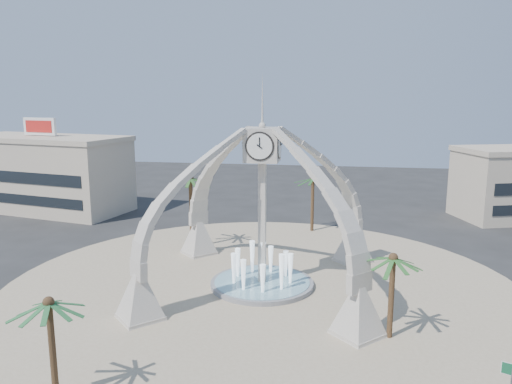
% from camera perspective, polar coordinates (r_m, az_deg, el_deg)
% --- Properties ---
extents(ground, '(140.00, 140.00, 0.00)m').
position_cam_1_polar(ground, '(39.51, 0.69, -10.73)').
color(ground, '#282828').
rests_on(ground, ground).
extents(plaza, '(40.00, 40.00, 0.06)m').
position_cam_1_polar(plaza, '(39.49, 0.69, -10.69)').
color(plaza, tan).
rests_on(plaza, ground).
extents(clock_tower, '(17.94, 17.94, 16.30)m').
position_cam_1_polar(clock_tower, '(37.60, 0.71, -1.50)').
color(clock_tower, beige).
rests_on(clock_tower, ground).
extents(fountain, '(8.00, 8.00, 3.62)m').
position_cam_1_polar(fountain, '(39.40, 0.69, -10.34)').
color(fountain, gray).
rests_on(fountain, ground).
extents(building_nw, '(23.75, 13.73, 11.90)m').
position_cam_1_polar(building_nw, '(70.05, -23.10, 2.03)').
color(building_nw, '#C2B197').
rests_on(building_nw, ground).
extents(palm_east, '(3.90, 3.90, 5.81)m').
position_cam_1_polar(palm_east, '(30.96, 15.42, -7.39)').
color(palm_east, brown).
rests_on(palm_east, ground).
extents(palm_west, '(4.64, 4.64, 7.67)m').
position_cam_1_polar(palm_west, '(47.75, -7.51, 1.45)').
color(palm_west, brown).
rests_on(palm_west, ground).
extents(palm_north, '(4.71, 4.71, 6.55)m').
position_cam_1_polar(palm_north, '(54.02, 6.53, 1.44)').
color(palm_north, brown).
rests_on(palm_north, ground).
extents(palm_south, '(4.26, 4.26, 5.74)m').
position_cam_1_polar(palm_south, '(25.75, -22.62, -11.72)').
color(palm_south, brown).
rests_on(palm_south, ground).
extents(street_sign, '(0.92, 0.43, 2.70)m').
position_cam_1_polar(street_sign, '(27.02, 27.22, -18.26)').
color(street_sign, slate).
rests_on(street_sign, ground).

